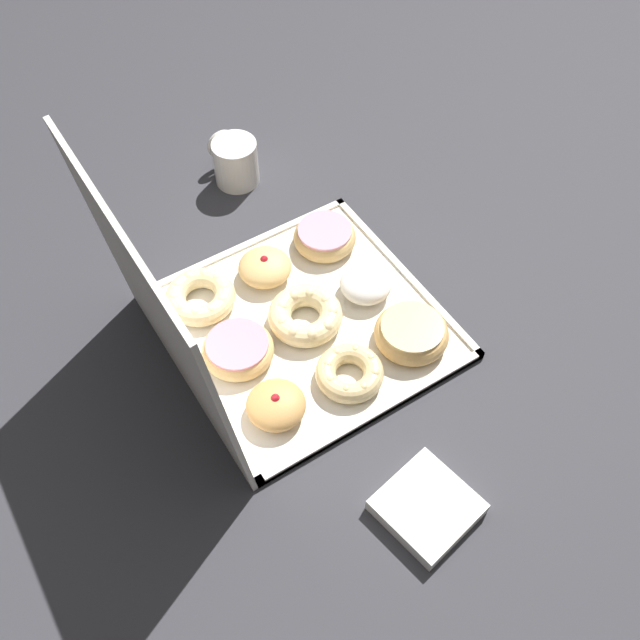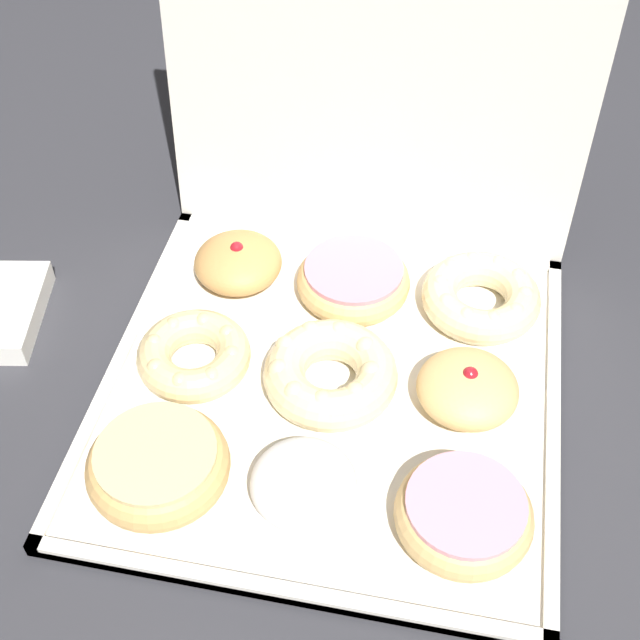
% 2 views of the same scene
% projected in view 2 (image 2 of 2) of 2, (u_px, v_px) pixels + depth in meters
% --- Properties ---
extents(ground_plane, '(3.00, 3.00, 0.00)m').
position_uv_depth(ground_plane, '(330.00, 394.00, 0.80)').
color(ground_plane, '#333338').
extents(donut_box, '(0.42, 0.42, 0.01)m').
position_uv_depth(donut_box, '(330.00, 390.00, 0.79)').
color(donut_box, silver).
rests_on(donut_box, ground).
extents(box_lid_open, '(0.42, 0.05, 0.39)m').
position_uv_depth(box_lid_open, '(377.00, 77.00, 0.81)').
color(box_lid_open, silver).
rests_on(box_lid_open, ground).
extents(glazed_ring_donut_0, '(0.12, 0.12, 0.04)m').
position_uv_depth(glazed_ring_donut_0, '(158.00, 464.00, 0.71)').
color(glazed_ring_donut_0, tan).
rests_on(glazed_ring_donut_0, donut_box).
extents(powdered_filled_donut_1, '(0.09, 0.09, 0.04)m').
position_uv_depth(powdered_filled_donut_1, '(302.00, 483.00, 0.69)').
color(powdered_filled_donut_1, white).
rests_on(powdered_filled_donut_1, donut_box).
extents(pink_frosted_donut_2, '(0.11, 0.11, 0.04)m').
position_uv_depth(pink_frosted_donut_2, '(464.00, 514.00, 0.68)').
color(pink_frosted_donut_2, '#E5B770').
rests_on(pink_frosted_donut_2, donut_box).
extents(cruller_donut_3, '(0.11, 0.11, 0.03)m').
position_uv_depth(cruller_donut_3, '(193.00, 356.00, 0.79)').
color(cruller_donut_3, '#EACC8C').
rests_on(cruller_donut_3, donut_box).
extents(cruller_donut_4, '(0.12, 0.12, 0.04)m').
position_uv_depth(cruller_donut_4, '(325.00, 371.00, 0.78)').
color(cruller_donut_4, beige).
rests_on(cruller_donut_4, donut_box).
extents(jelly_filled_donut_5, '(0.09, 0.09, 0.05)m').
position_uv_depth(jelly_filled_donut_5, '(467.00, 388.00, 0.76)').
color(jelly_filled_donut_5, '#E5B770').
rests_on(jelly_filled_donut_5, donut_box).
extents(jelly_filled_donut_6, '(0.09, 0.09, 0.05)m').
position_uv_depth(jelly_filled_donut_6, '(238.00, 262.00, 0.88)').
color(jelly_filled_donut_6, tan).
rests_on(jelly_filled_donut_6, donut_box).
extents(pink_frosted_donut_7, '(0.12, 0.12, 0.04)m').
position_uv_depth(pink_frosted_donut_7, '(350.00, 279.00, 0.86)').
color(pink_frosted_donut_7, '#E5B770').
rests_on(pink_frosted_donut_7, donut_box).
extents(cruller_donut_8, '(0.12, 0.12, 0.04)m').
position_uv_depth(cruller_donut_8, '(481.00, 296.00, 0.85)').
color(cruller_donut_8, beige).
rests_on(cruller_donut_8, donut_box).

